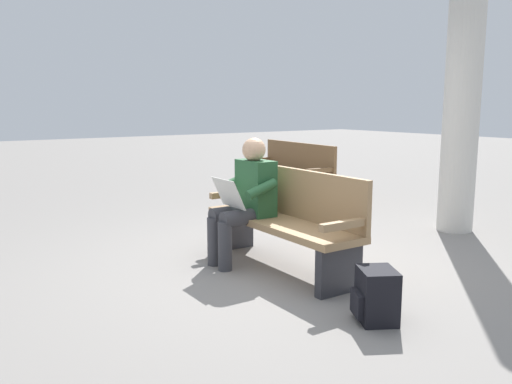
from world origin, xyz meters
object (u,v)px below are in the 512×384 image
object	(u,v)px
bench_near	(286,218)
bench_far	(291,171)
backpack	(376,296)
person_seated	(246,197)
support_pillar	(463,84)

from	to	relation	value
bench_near	bench_far	world-z (taller)	same
bench_near	backpack	size ratio (longest dim) A/B	4.80
bench_near	person_seated	xyz separation A→B (m)	(0.32, 0.23, 0.17)
bench_near	backpack	bearing A→B (deg)	170.40
backpack	support_pillar	bearing A→B (deg)	-64.74
bench_far	support_pillar	size ratio (longest dim) A/B	0.53
bench_near	person_seated	bearing A→B (deg)	36.60
person_seated	bench_far	world-z (taller)	person_seated
person_seated	support_pillar	bearing A→B (deg)	-95.69
person_seated	bench_far	bearing A→B (deg)	-44.69
backpack	bench_far	bearing A→B (deg)	-31.44
support_pillar	bench_near	bearing A→B (deg)	89.63
person_seated	backpack	size ratio (longest dim) A/B	3.13
bench_far	backpack	bearing A→B (deg)	153.14
bench_near	backpack	distance (m)	1.39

